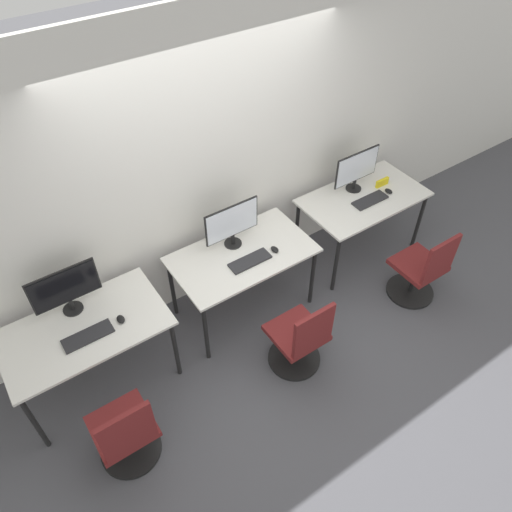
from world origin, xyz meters
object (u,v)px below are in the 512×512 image
object	(u,v)px
mouse_right	(389,191)
office_chair_right	(421,272)
monitor_center	(232,223)
mouse_center	(275,249)
office_chair_left	(127,435)
mouse_left	(121,319)
keyboard_left	(88,336)
monitor_left	(65,289)
keyboard_right	(370,200)
office_chair_center	(300,340)
monitor_right	(357,169)
keyboard_center	(250,261)

from	to	relation	value
mouse_right	office_chair_right	world-z (taller)	office_chair_right
monitor_center	mouse_center	distance (m)	0.46
mouse_center	office_chair_left	bearing A→B (deg)	-160.09
mouse_left	mouse_right	distance (m)	2.97
monitor_center	keyboard_left	bearing A→B (deg)	-170.07
monitor_left	mouse_left	size ratio (longest dim) A/B	6.01
monitor_center	monitor_left	bearing A→B (deg)	177.24
keyboard_right	mouse_right	xyz separation A→B (m)	(0.26, -0.00, 0.01)
mouse_center	office_chair_center	world-z (taller)	office_chair_center
monitor_right	mouse_right	world-z (taller)	monitor_right
monitor_center	mouse_center	xyz separation A→B (m)	(0.27, -0.29, -0.23)
monitor_left	keyboard_right	bearing A→B (deg)	-6.08
mouse_center	mouse_right	distance (m)	1.49
monitor_left	monitor_center	size ratio (longest dim) A/B	1.00
monitor_center	office_chair_right	xyz separation A→B (m)	(1.53, -1.02, -0.65)
office_chair_right	mouse_left	bearing A→B (deg)	164.51
keyboard_right	keyboard_left	bearing A→B (deg)	-179.71
mouse_left	office_chair_left	size ratio (longest dim) A/B	0.10
keyboard_center	office_chair_right	size ratio (longest dim) A/B	0.45
office_chair_right	monitor_center	bearing A→B (deg)	146.43
monitor_right	keyboard_right	xyz separation A→B (m)	(0.00, -0.25, -0.24)
mouse_left	mouse_right	xyz separation A→B (m)	(2.97, 0.01, 0.00)
keyboard_left	mouse_left	distance (m)	0.28
office_chair_left	monitor_right	bearing A→B (deg)	17.40
monitor_center	office_chair_center	size ratio (longest dim) A/B	0.62
monitor_left	keyboard_center	size ratio (longest dim) A/B	1.39
keyboard_left	mouse_left	bearing A→B (deg)	1.22
mouse_center	mouse_left	bearing A→B (deg)	178.57
mouse_center	mouse_right	xyz separation A→B (m)	(1.49, 0.05, 0.00)
keyboard_center	office_chair_left	bearing A→B (deg)	-156.76
mouse_right	monitor_center	bearing A→B (deg)	171.97
mouse_left	mouse_center	xyz separation A→B (m)	(1.48, -0.04, 0.00)
monitor_left	keyboard_right	distance (m)	3.01
mouse_left	monitor_left	bearing A→B (deg)	130.03
keyboard_left	mouse_right	xyz separation A→B (m)	(3.24, 0.01, 0.01)
office_chair_center	mouse_right	world-z (taller)	office_chair_center
keyboard_center	monitor_center	bearing A→B (deg)	90.00
monitor_left	keyboard_right	xyz separation A→B (m)	(2.98, -0.32, -0.24)
mouse_center	mouse_right	bearing A→B (deg)	1.74
mouse_left	monitor_right	bearing A→B (deg)	5.46
mouse_left	keyboard_center	xyz separation A→B (m)	(1.22, -0.03, -0.01)
mouse_left	keyboard_right	world-z (taller)	mouse_left
keyboard_left	mouse_right	bearing A→B (deg)	0.25
mouse_left	mouse_center	distance (m)	1.48
keyboard_left	monitor_left	bearing A→B (deg)	90.00
mouse_center	monitor_right	bearing A→B (deg)	13.56
keyboard_center	office_chair_right	world-z (taller)	office_chair_right
mouse_left	monitor_center	distance (m)	1.27
monitor_left	office_chair_right	distance (m)	3.28
monitor_right	keyboard_right	size ratio (longest dim) A/B	1.39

